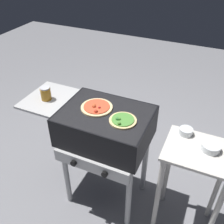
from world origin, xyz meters
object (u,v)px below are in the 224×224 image
Objects in this scene: pizza_pepperoni at (97,107)px; topping_bowl_far at (186,132)px; prep_table at (193,175)px; sauce_jar at (46,93)px; grill at (104,128)px; pizza_veggie at (123,120)px; topping_bowl_near at (211,147)px.

pizza_pepperoni is 0.64m from topping_bowl_far.
topping_bowl_far reaches higher than prep_table.
pizza_pepperoni is 2.25× the size of sauce_jar.
topping_bowl_far is at bearing 12.39° from grill.
pizza_veggie is 0.44m from topping_bowl_far.
pizza_veggie is at bearing -1.57° from sauce_jar.
topping_bowl_near is (0.73, 0.03, 0.07)m from grill.
grill is 1.19× the size of prep_table.
pizza_veggie reaches higher than topping_bowl_far.
pizza_veggie is 0.81× the size of pizza_pepperoni.
pizza_veggie is 0.23× the size of prep_table.
topping_bowl_far is at bearing 8.02° from sauce_jar.
prep_table is (1.14, 0.03, -0.38)m from sauce_jar.
sauce_jar reaches higher than topping_bowl_near.
grill reaches higher than topping_bowl_far.
topping_bowl_far is at bearing 22.01° from pizza_veggie.
topping_bowl_near is (0.80, 0.01, -0.08)m from pizza_pepperoni.
topping_bowl_near is (1.19, 0.05, -0.12)m from sauce_jar.
topping_bowl_near is at bearing 2.49° from grill.
pizza_veggie is 2.04× the size of topping_bowl_far.
topping_bowl_far is (0.62, 0.10, -0.08)m from pizza_pepperoni.
pizza_veggie is 0.62m from prep_table.
sauce_jar reaches higher than topping_bowl_far.
topping_bowl_near is at bearing 0.40° from pizza_pepperoni.
sauce_jar is (-0.40, -0.05, 0.04)m from pizza_pepperoni.
grill is 0.58m from topping_bowl_far.
topping_bowl_far is at bearing 134.14° from prep_table.
pizza_pepperoni reaches higher than prep_table.
grill is at bearing -21.79° from pizza_pepperoni.
sauce_jar is 0.86× the size of topping_bowl_near.
grill is 10.57× the size of topping_bowl_far.
grill reaches higher than prep_table.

